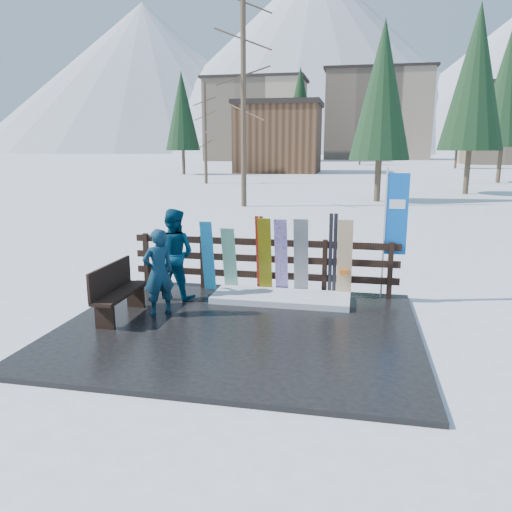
% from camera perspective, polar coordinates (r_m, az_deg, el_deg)
% --- Properties ---
extents(ground, '(700.00, 700.00, 0.00)m').
position_cam_1_polar(ground, '(8.60, -2.05, -8.55)').
color(ground, white).
rests_on(ground, ground).
extents(deck, '(6.00, 5.00, 0.08)m').
position_cam_1_polar(deck, '(8.58, -2.05, -8.31)').
color(deck, black).
rests_on(deck, ground).
extents(fence, '(5.60, 0.10, 1.15)m').
position_cam_1_polar(fence, '(10.45, 0.73, -0.54)').
color(fence, black).
rests_on(fence, deck).
extents(snow_patch, '(2.70, 1.00, 0.12)m').
position_cam_1_polar(snow_patch, '(9.95, 2.87, -4.78)').
color(snow_patch, white).
rests_on(snow_patch, deck).
extents(bench, '(0.41, 1.50, 0.97)m').
position_cam_1_polar(bench, '(9.21, -15.66, -3.68)').
color(bench, black).
rests_on(bench, deck).
extents(snowboard_0, '(0.25, 0.30, 1.50)m').
position_cam_1_polar(snowboard_0, '(10.48, -5.51, -0.03)').
color(snowboard_0, '#1F86C0').
rests_on(snowboard_0, deck).
extents(snowboard_1, '(0.28, 0.36, 1.39)m').
position_cam_1_polar(snowboard_1, '(10.37, -3.05, -0.45)').
color(snowboard_1, silver).
rests_on(snowboard_1, deck).
extents(snowboard_2, '(0.27, 0.31, 1.61)m').
position_cam_1_polar(snowboard_2, '(10.19, 1.04, -0.04)').
color(snowboard_2, '#CDB803').
rests_on(snowboard_2, deck).
extents(snowboard_3, '(0.26, 0.42, 1.60)m').
position_cam_1_polar(snowboard_3, '(10.13, 2.90, -0.12)').
color(snowboard_3, silver).
rests_on(snowboard_3, deck).
extents(snowboard_4, '(0.29, 0.36, 1.62)m').
position_cam_1_polar(snowboard_4, '(10.08, 5.17, -0.19)').
color(snowboard_4, black).
rests_on(snowboard_4, deck).
extents(snowboard_5, '(0.30, 0.22, 1.62)m').
position_cam_1_polar(snowboard_5, '(10.03, 10.08, -0.40)').
color(snowboard_5, silver).
rests_on(snowboard_5, deck).
extents(ski_pair_a, '(0.16, 0.29, 1.64)m').
position_cam_1_polar(ski_pair_a, '(10.27, 0.47, 0.16)').
color(ski_pair_a, '#B22116').
rests_on(ski_pair_a, deck).
extents(ski_pair_b, '(0.17, 0.18, 1.72)m').
position_cam_1_polar(ski_pair_b, '(10.09, 8.75, 0.04)').
color(ski_pair_b, black).
rests_on(ski_pair_b, deck).
extents(rental_flag, '(0.45, 0.04, 2.60)m').
position_cam_1_polar(rental_flag, '(10.18, 15.47, 4.09)').
color(rental_flag, silver).
rests_on(rental_flag, deck).
extents(person_front, '(0.68, 0.67, 1.58)m').
position_cam_1_polar(person_front, '(9.10, -11.09, -1.85)').
color(person_front, '#114153').
rests_on(person_front, deck).
extents(person_back, '(0.97, 0.81, 1.81)m').
position_cam_1_polar(person_back, '(10.04, -9.39, 0.22)').
color(person_back, '#073653').
rests_on(person_back, deck).
extents(resort_buildings, '(73.00, 87.60, 22.60)m').
position_cam_1_polar(resort_buildings, '(123.40, 11.47, 15.20)').
color(resort_buildings, tan).
rests_on(resort_buildings, ground).
extents(trees, '(42.11, 68.79, 12.72)m').
position_cam_1_polar(trees, '(58.49, 13.51, 14.64)').
color(trees, '#382B1E').
rests_on(trees, ground).
extents(mountains, '(520.00, 260.00, 120.00)m').
position_cam_1_polar(mountains, '(339.73, 9.89, 20.10)').
color(mountains, white).
rests_on(mountains, ground).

